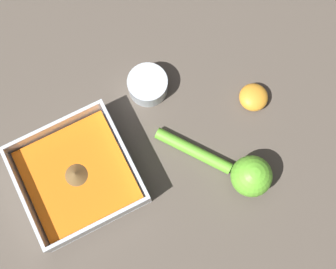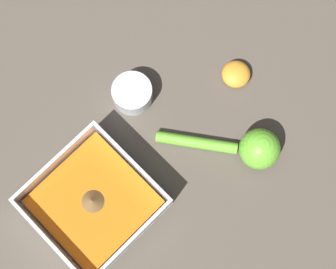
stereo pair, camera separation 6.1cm
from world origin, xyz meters
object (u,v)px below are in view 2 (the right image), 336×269
Objects in this scene: square_dish at (94,202)px; spice_bowl at (132,94)px; lemon_squeezer at (250,148)px; lemon_half at (236,74)px.

spice_bowl is (0.10, -0.18, -0.00)m from square_dish.
square_dish is 1.01× the size of lemon_squeezer.
lemon_squeezer reaches higher than square_dish.
square_dish is 3.61× the size of lemon_half.
lemon_half is at bearing 105.92° from lemon_squeezer.
spice_bowl reaches higher than lemon_half.
square_dish reaches higher than spice_bowl.
lemon_half is (-0.01, -0.35, -0.00)m from square_dish.
spice_bowl is at bearing -62.43° from square_dish.
lemon_half is at bearing -91.92° from square_dish.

